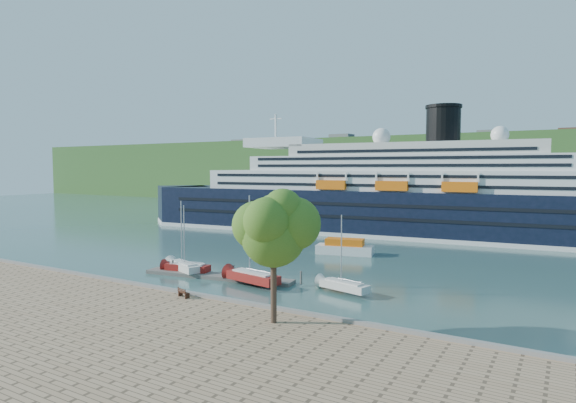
# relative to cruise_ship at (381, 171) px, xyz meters

# --- Properties ---
(ground) EXTENTS (400.00, 400.00, 0.00)m
(ground) POSITION_rel_cruise_ship_xyz_m (-1.71, -57.20, -12.50)
(ground) COLOR #2C4F4D
(ground) RESTS_ON ground
(far_hillside) EXTENTS (400.00, 50.00, 24.00)m
(far_hillside) POSITION_rel_cruise_ship_xyz_m (-1.71, 87.80, -0.50)
(far_hillside) COLOR #2D5321
(far_hillside) RESTS_ON ground
(quay_coping) EXTENTS (220.00, 0.50, 0.30)m
(quay_coping) POSITION_rel_cruise_ship_xyz_m (-1.71, -57.40, -11.35)
(quay_coping) COLOR slate
(quay_coping) RESTS_ON promenade
(cruise_ship) EXTENTS (112.35, 25.92, 25.01)m
(cruise_ship) POSITION_rel_cruise_ship_xyz_m (0.00, 0.00, 0.00)
(cruise_ship) COLOR black
(cruise_ship) RESTS_ON ground
(park_bench) EXTENTS (1.60, 1.01, 0.95)m
(park_bench) POSITION_rel_cruise_ship_xyz_m (1.50, -58.40, -11.03)
(park_bench) COLOR #432113
(park_bench) RESTS_ON promenade
(promenade_tree) EXTENTS (6.93, 6.93, 11.47)m
(promenade_tree) POSITION_rel_cruise_ship_xyz_m (12.79, -60.38, -5.77)
(promenade_tree) COLOR #335E18
(promenade_tree) RESTS_ON promenade
(floating_pontoon) EXTENTS (19.37, 5.27, 0.43)m
(floating_pontoon) POSITION_rel_cruise_ship_xyz_m (-3.51, -47.15, -12.29)
(floating_pontoon) COLOR slate
(floating_pontoon) RESTS_ON ground
(sailboat_white_near) EXTENTS (6.97, 4.08, 8.71)m
(sailboat_white_near) POSITION_rel_cruise_ship_xyz_m (-8.75, -47.35, -8.15)
(sailboat_white_near) COLOR silver
(sailboat_white_near) RESTS_ON ground
(sailboat_red) EXTENTS (7.77, 3.45, 9.70)m
(sailboat_red) POSITION_rel_cruise_ship_xyz_m (2.38, -48.19, -7.65)
(sailboat_red) COLOR maroon
(sailboat_red) RESTS_ON ground
(sailboat_white_far) EXTENTS (6.37, 3.14, 7.93)m
(sailboat_white_far) POSITION_rel_cruise_ship_xyz_m (12.51, -46.00, -8.54)
(sailboat_white_far) COLOR silver
(sailboat_white_far) RESTS_ON ground
(tender_launch) EXTENTS (9.15, 4.80, 2.41)m
(tender_launch) POSITION_rel_cruise_ship_xyz_m (3.13, -24.64, -11.30)
(tender_launch) COLOR orange
(tender_launch) RESTS_ON ground
(sailboat_extra) EXTENTS (6.55, 2.76, 8.21)m
(sailboat_extra) POSITION_rel_cruise_ship_xyz_m (-8.10, -47.35, -8.40)
(sailboat_extra) COLOR maroon
(sailboat_extra) RESTS_ON ground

